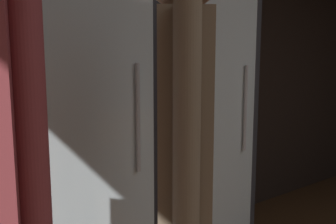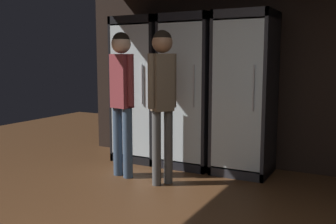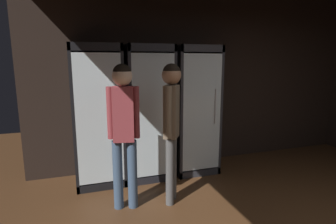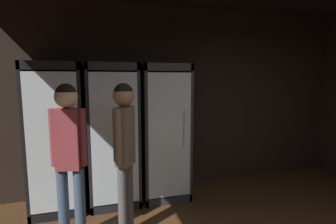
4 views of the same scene
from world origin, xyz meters
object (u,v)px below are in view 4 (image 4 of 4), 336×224
at_px(cooler_far_left, 58,139).
at_px(cooler_left, 113,136).
at_px(cooler_center, 163,133).
at_px(shopper_near, 69,147).
at_px(shopper_far, 124,141).

xyz_separation_m(cooler_far_left, cooler_left, (0.71, -0.00, 0.00)).
bearing_deg(cooler_center, shopper_near, -144.46).
relative_size(cooler_center, shopper_near, 1.15).
height_order(cooler_left, cooler_center, same).
distance_m(cooler_left, shopper_far, 0.91).
height_order(cooler_center, shopper_near, cooler_center).
relative_size(cooler_left, cooler_center, 1.00).
xyz_separation_m(cooler_center, shopper_near, (-1.20, -0.86, 0.10)).
bearing_deg(shopper_near, cooler_far_left, 104.77).
relative_size(cooler_far_left, shopper_near, 1.15).
xyz_separation_m(cooler_far_left, shopper_near, (0.23, -0.86, 0.10)).
xyz_separation_m(cooler_left, shopper_near, (-0.49, -0.85, 0.10)).
distance_m(cooler_far_left, cooler_left, 0.71).
bearing_deg(shopper_far, cooler_left, 94.09).
bearing_deg(cooler_left, shopper_near, -119.65).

